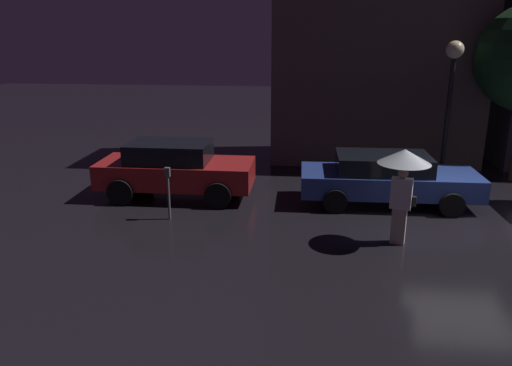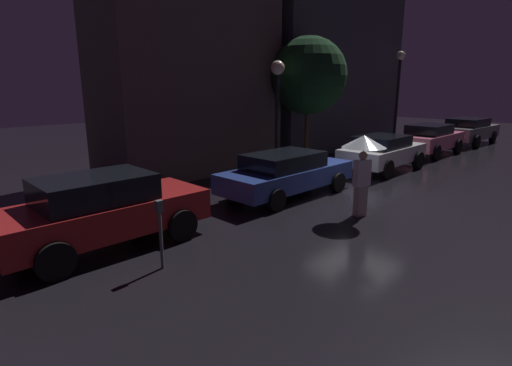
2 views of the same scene
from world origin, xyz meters
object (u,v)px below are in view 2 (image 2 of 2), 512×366
object	(u,v)px
parked_car_white	(383,152)
pedestrian_with_umbrella	(363,152)
parked_car_red	(103,210)
parked_car_blue	(287,173)
parked_car_grey	(468,130)
street_lamp_near	(277,89)
street_lamp_far	(399,81)
parked_car_pink	(430,139)
parking_meter	(160,227)

from	to	relation	value
parked_car_white	pedestrian_with_umbrella	distance (m)	6.17
parked_car_red	parked_car_blue	bearing A→B (deg)	0.44
parked_car_blue	pedestrian_with_umbrella	xyz separation A→B (m)	(-0.11, -2.64, 0.97)
parked_car_grey	street_lamp_near	xyz separation A→B (m)	(-13.64, 2.18, 2.35)
parked_car_red	street_lamp_far	bearing A→B (deg)	8.19
parked_car_white	street_lamp_far	world-z (taller)	street_lamp_far
parked_car_red	parked_car_blue	size ratio (longest dim) A/B	0.91
street_lamp_near	street_lamp_far	world-z (taller)	street_lamp_far
parked_car_pink	pedestrian_with_umbrella	xyz separation A→B (m)	(-10.52, -2.69, 0.88)
parking_meter	street_lamp_near	xyz separation A→B (m)	(7.37, 4.00, 2.34)
parked_car_red	parked_car_grey	xyz separation A→B (m)	(21.32, 0.08, -0.01)
parked_car_grey	street_lamp_near	bearing A→B (deg)	173.06
parked_car_red	street_lamp_near	world-z (taller)	street_lamp_near
parked_car_blue	parked_car_white	size ratio (longest dim) A/B	1.11
parked_car_white	parked_car_pink	world-z (taller)	parked_car_pink
pedestrian_with_umbrella	parking_meter	size ratio (longest dim) A/B	1.60
parked_car_blue	parked_car_pink	xyz separation A→B (m)	(10.40, 0.06, 0.08)
parked_car_blue	street_lamp_far	world-z (taller)	street_lamp_far
parked_car_white	parked_car_pink	distance (m)	4.94
parked_car_grey	street_lamp_far	distance (m)	5.54
pedestrian_with_umbrella	parked_car_white	bearing A→B (deg)	-140.20
pedestrian_with_umbrella	street_lamp_far	xyz separation A→B (m)	(11.47, 5.00, 1.83)
parked_car_white	parking_meter	bearing A→B (deg)	-173.48
parked_car_blue	pedestrian_with_umbrella	world-z (taller)	pedestrian_with_umbrella
parked_car_blue	street_lamp_far	distance (m)	11.93
parking_meter	street_lamp_near	distance (m)	8.71
street_lamp_near	parked_car_white	bearing A→B (deg)	-34.76
pedestrian_with_umbrella	street_lamp_far	distance (m)	12.65
parked_car_white	pedestrian_with_umbrella	world-z (taller)	pedestrian_with_umbrella
parked_car_pink	street_lamp_far	distance (m)	3.68
parking_meter	parked_car_red	bearing A→B (deg)	99.90
parked_car_pink	pedestrian_with_umbrella	world-z (taller)	pedestrian_with_umbrella
parked_car_red	parked_car_white	size ratio (longest dim) A/B	1.01
parked_car_pink	street_lamp_far	bearing A→B (deg)	66.60
parked_car_pink	parked_car_red	bearing A→B (deg)	179.37
parking_meter	parked_car_white	bearing A→B (deg)	8.21
parked_car_red	parked_car_white	bearing A→B (deg)	-0.58
parked_car_pink	parking_meter	size ratio (longest dim) A/B	3.26
parked_car_white	parking_meter	xyz separation A→B (m)	(-10.87, -1.57, 0.06)
street_lamp_near	street_lamp_far	xyz separation A→B (m)	(9.39, 0.11, 0.36)
parked_car_grey	parked_car_white	bearing A→B (deg)	-176.46
parked_car_grey	pedestrian_with_umbrella	world-z (taller)	pedestrian_with_umbrella
parked_car_pink	parking_meter	world-z (taller)	parked_car_pink
pedestrian_with_umbrella	parked_car_red	bearing A→B (deg)	-9.07
parked_car_red	street_lamp_far	xyz separation A→B (m)	(17.07, 2.37, 2.69)
parked_car_grey	street_lamp_near	distance (m)	14.02
parked_car_white	street_lamp_near	size ratio (longest dim) A/B	1.00
pedestrian_with_umbrella	street_lamp_near	xyz separation A→B (m)	(2.08, 4.89, 1.47)
parked_car_blue	street_lamp_near	xyz separation A→B (m)	(1.97, 2.25, 2.44)
parked_car_white	parked_car_pink	bearing A→B (deg)	1.07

